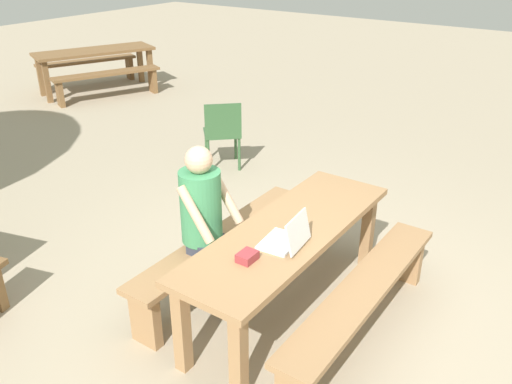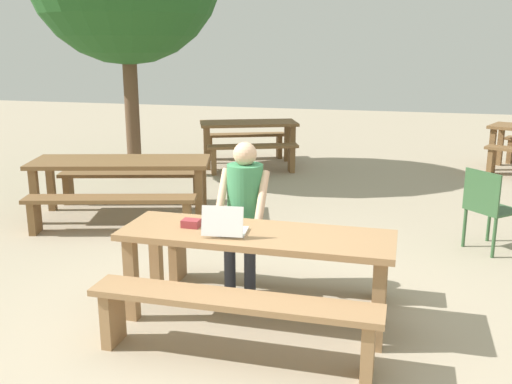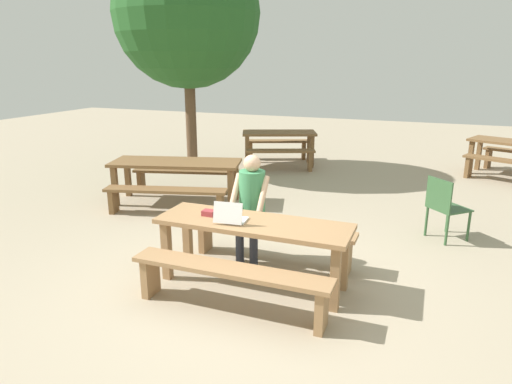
% 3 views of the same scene
% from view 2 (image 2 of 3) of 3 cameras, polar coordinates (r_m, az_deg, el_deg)
% --- Properties ---
extents(ground_plane, '(30.00, 30.00, 0.00)m').
position_cam_2_polar(ground_plane, '(4.71, 0.01, -12.38)').
color(ground_plane, tan).
extents(picnic_table_front, '(2.09, 0.66, 0.73)m').
position_cam_2_polar(picnic_table_front, '(4.47, 0.01, -5.33)').
color(picnic_table_front, '#9E754C').
rests_on(picnic_table_front, ground).
extents(bench_near, '(2.02, 0.30, 0.47)m').
position_cam_2_polar(bench_near, '(4.02, -2.27, -11.67)').
color(bench_near, '#9E754C').
rests_on(bench_near, ground).
extents(bench_far, '(2.02, 0.30, 0.47)m').
position_cam_2_polar(bench_far, '(5.12, 1.76, -5.78)').
color(bench_far, '#9E754C').
rests_on(bench_far, ground).
extents(laptop, '(0.34, 0.31, 0.24)m').
position_cam_2_polar(laptop, '(4.36, -3.09, -3.46)').
color(laptop, white).
rests_on(laptop, picnic_table_front).
extents(small_pouch, '(0.14, 0.11, 0.06)m').
position_cam_2_polar(small_pouch, '(4.57, -6.40, -3.08)').
color(small_pouch, '#993338').
rests_on(small_pouch, picnic_table_front).
extents(person_seated, '(0.42, 0.41, 1.31)m').
position_cam_2_polar(person_seated, '(5.02, -1.17, -1.21)').
color(person_seated, '#333847').
rests_on(person_seated, ground).
extents(plastic_chair, '(0.62, 0.62, 0.87)m').
position_cam_2_polar(plastic_chair, '(6.49, 21.84, -1.41)').
color(plastic_chair, '#335933').
rests_on(plastic_chair, ground).
extents(picnic_table_mid, '(1.84, 1.32, 0.78)m').
position_cam_2_polar(picnic_table_mid, '(10.28, -0.74, 6.17)').
color(picnic_table_mid, brown).
rests_on(picnic_table_mid, ground).
extents(bench_mid_south, '(1.51, 0.84, 0.47)m').
position_cam_2_polar(bench_mid_south, '(9.71, -0.31, 3.88)').
color(bench_mid_south, brown).
rests_on(bench_mid_south, ground).
extents(bench_mid_north, '(1.51, 0.84, 0.47)m').
position_cam_2_polar(bench_mid_north, '(10.94, -1.11, 5.07)').
color(bench_mid_north, brown).
rests_on(bench_mid_north, ground).
extents(picnic_table_distant, '(2.29, 1.33, 0.72)m').
position_cam_2_polar(picnic_table_distant, '(7.37, -13.11, 2.32)').
color(picnic_table_distant, brown).
rests_on(picnic_table_distant, ground).
extents(bench_distant_south, '(1.96, 0.80, 0.42)m').
position_cam_2_polar(bench_distant_south, '(6.83, -14.09, -1.28)').
color(bench_distant_south, brown).
rests_on(bench_distant_south, ground).
extents(bench_distant_north, '(1.96, 0.80, 0.42)m').
position_cam_2_polar(bench_distant_north, '(8.05, -12.03, 1.21)').
color(bench_distant_north, brown).
rests_on(bench_distant_north, ground).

